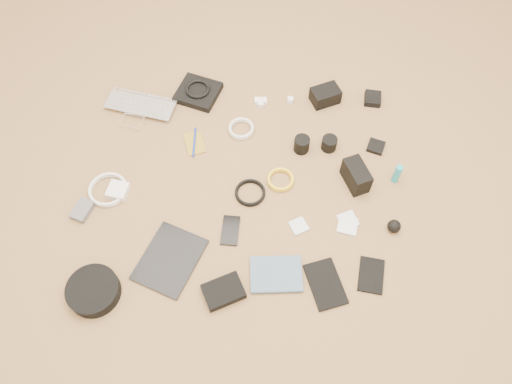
{
  "coord_description": "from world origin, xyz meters",
  "views": [
    {
      "loc": [
        0.05,
        -1.07,
        1.78
      ],
      "look_at": [
        0.06,
        -0.04,
        0.02
      ],
      "focal_mm": 35.0,
      "sensor_mm": 36.0,
      "label": 1
    }
  ],
  "objects_px": {
    "headphone_case": "(93,291)",
    "paperback": "(277,293)",
    "dslr_camera": "(325,95)",
    "tablet": "(170,259)",
    "phone": "(230,230)",
    "laptop": "(137,113)"
  },
  "relations": [
    {
      "from": "laptop",
      "to": "dslr_camera",
      "type": "relative_size",
      "value": 2.53
    },
    {
      "from": "laptop",
      "to": "tablet",
      "type": "relative_size",
      "value": 1.2
    },
    {
      "from": "paperback",
      "to": "dslr_camera",
      "type": "bearing_deg",
      "value": -16.08
    },
    {
      "from": "phone",
      "to": "headphone_case",
      "type": "bearing_deg",
      "value": -147.5
    },
    {
      "from": "phone",
      "to": "headphone_case",
      "type": "relative_size",
      "value": 0.66
    },
    {
      "from": "phone",
      "to": "dslr_camera",
      "type": "bearing_deg",
      "value": 63.19
    },
    {
      "from": "tablet",
      "to": "headphone_case",
      "type": "xyz_separation_m",
      "value": [
        -0.27,
        -0.13,
        0.02
      ]
    },
    {
      "from": "phone",
      "to": "laptop",
      "type": "bearing_deg",
      "value": 131.76
    },
    {
      "from": "tablet",
      "to": "phone",
      "type": "distance_m",
      "value": 0.26
    },
    {
      "from": "laptop",
      "to": "phone",
      "type": "bearing_deg",
      "value": -38.48
    },
    {
      "from": "headphone_case",
      "to": "paperback",
      "type": "height_order",
      "value": "headphone_case"
    },
    {
      "from": "phone",
      "to": "headphone_case",
      "type": "xyz_separation_m",
      "value": [
        -0.5,
        -0.25,
        0.02
      ]
    },
    {
      "from": "headphone_case",
      "to": "tablet",
      "type": "bearing_deg",
      "value": 25.91
    },
    {
      "from": "phone",
      "to": "paperback",
      "type": "xyz_separation_m",
      "value": [
        0.18,
        -0.26,
        0.0
      ]
    },
    {
      "from": "phone",
      "to": "paperback",
      "type": "relative_size",
      "value": 0.66
    },
    {
      "from": "tablet",
      "to": "paperback",
      "type": "relative_size",
      "value": 1.36
    },
    {
      "from": "dslr_camera",
      "to": "paperback",
      "type": "relative_size",
      "value": 0.65
    },
    {
      "from": "tablet",
      "to": "phone",
      "type": "xyz_separation_m",
      "value": [
        0.23,
        0.12,
        -0.0
      ]
    },
    {
      "from": "dslr_camera",
      "to": "headphone_case",
      "type": "height_order",
      "value": "dslr_camera"
    },
    {
      "from": "laptop",
      "to": "tablet",
      "type": "distance_m",
      "value": 0.74
    },
    {
      "from": "laptop",
      "to": "phone",
      "type": "height_order",
      "value": "laptop"
    },
    {
      "from": "tablet",
      "to": "phone",
      "type": "relative_size",
      "value": 2.05
    }
  ]
}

